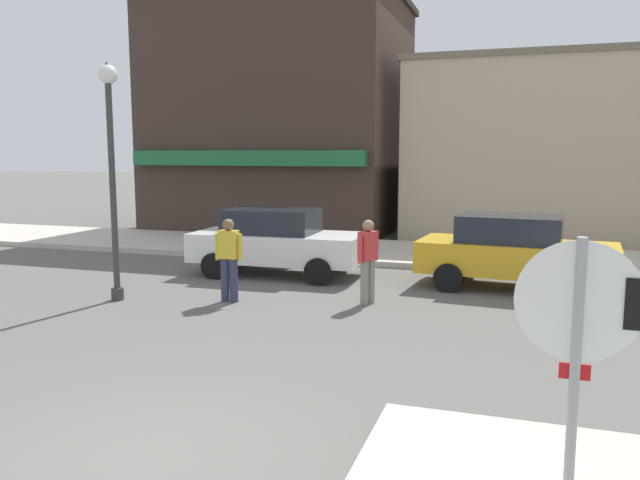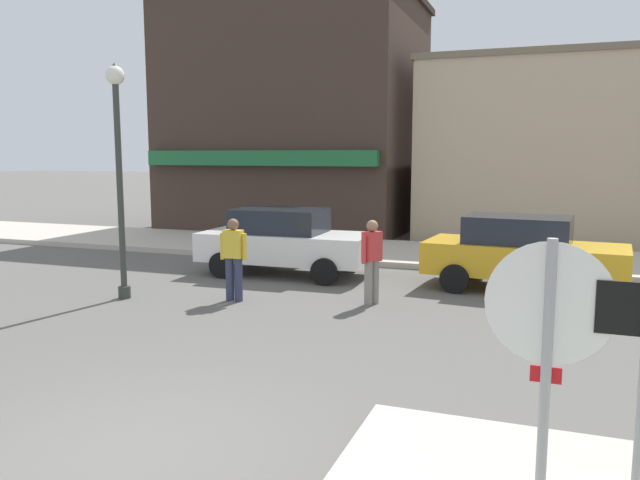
# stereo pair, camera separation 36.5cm
# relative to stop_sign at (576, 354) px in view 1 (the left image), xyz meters

# --- Properties ---
(ground_plane) EXTENTS (160.00, 160.00, 0.00)m
(ground_plane) POSITION_rel_stop_sign_xyz_m (-3.64, 0.34, -1.52)
(ground_plane) COLOR #5B5954
(kerb_far) EXTENTS (80.00, 4.00, 0.15)m
(kerb_far) POSITION_rel_stop_sign_xyz_m (-3.64, 12.81, -1.44)
(kerb_far) COLOR beige
(kerb_far) RESTS_ON ground
(stop_sign) EXTENTS (0.82, 0.07, 2.30)m
(stop_sign) POSITION_rel_stop_sign_xyz_m (0.00, 0.00, 0.00)
(stop_sign) COLOR #9E9EA3
(stop_sign) RESTS_ON ground
(lamp_post) EXTENTS (0.36, 0.36, 4.54)m
(lamp_post) POSITION_rel_stop_sign_xyz_m (-7.85, 5.78, 1.44)
(lamp_post) COLOR #333833
(lamp_post) RESTS_ON ground
(parked_car_nearest) EXTENTS (4.04, 1.96, 1.56)m
(parked_car_nearest) POSITION_rel_stop_sign_xyz_m (-5.84, 9.13, -0.71)
(parked_car_nearest) COLOR white
(parked_car_nearest) RESTS_ON ground
(parked_car_second) EXTENTS (4.14, 2.15, 1.56)m
(parked_car_second) POSITION_rel_stop_sign_xyz_m (-0.50, 9.25, -0.71)
(parked_car_second) COLOR gold
(parked_car_second) RESTS_ON ground
(pedestrian_crossing_near) EXTENTS (0.35, 0.54, 1.61)m
(pedestrian_crossing_near) POSITION_rel_stop_sign_xyz_m (-3.12, 7.00, -0.65)
(pedestrian_crossing_near) COLOR gray
(pedestrian_crossing_near) RESTS_ON ground
(pedestrian_crossing_far) EXTENTS (0.55, 0.24, 1.61)m
(pedestrian_crossing_far) POSITION_rel_stop_sign_xyz_m (-5.69, 6.33, -0.65)
(pedestrian_crossing_far) COLOR #2D334C
(pedestrian_crossing_far) RESTS_ON ground
(building_corner_shop) EXTENTS (9.01, 7.46, 8.58)m
(building_corner_shop) POSITION_rel_stop_sign_xyz_m (-9.20, 18.29, 2.78)
(building_corner_shop) COLOR #3D2D26
(building_corner_shop) RESTS_ON ground
(building_storefront_left_near) EXTENTS (8.79, 6.62, 5.94)m
(building_storefront_left_near) POSITION_rel_stop_sign_xyz_m (0.11, 18.80, 1.46)
(building_storefront_left_near) COLOR tan
(building_storefront_left_near) RESTS_ON ground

